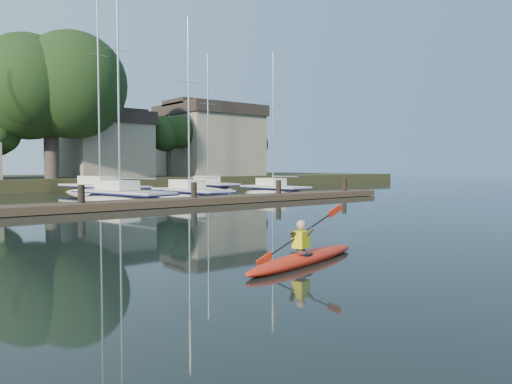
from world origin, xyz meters
TOP-DOWN VIEW (x-y plane):
  - ground at (0.00, 0.00)m, footprint 160.00×160.00m
  - kayak at (-3.67, -1.12)m, footprint 4.07×1.53m
  - dock at (0.00, 14.00)m, footprint 34.00×2.00m
  - sailboat_2 at (1.13, 18.87)m, footprint 3.75×9.34m
  - sailboat_3 at (5.60, 18.53)m, footprint 2.48×8.00m
  - sailboat_4 at (12.95, 18.88)m, footprint 2.39×6.89m
  - sailboat_6 at (3.18, 27.00)m, footprint 4.19×11.19m
  - sailboat_7 at (12.79, 27.25)m, footprint 2.43×8.05m
  - shore at (1.61, 40.29)m, footprint 90.00×25.25m

SIDE VIEW (x-z plane):
  - sailboat_6 at x=3.18m, z-range -8.92..8.51m
  - sailboat_7 at x=12.79m, z-range -6.61..6.23m
  - sailboat_3 at x=5.60m, z-range -6.56..6.19m
  - sailboat_2 at x=1.13m, z-range -7.72..7.35m
  - sailboat_4 at x=12.95m, z-range -5.97..5.59m
  - ground at x=0.00m, z-range 0.00..0.00m
  - kayak at x=-3.67m, z-range -0.49..0.81m
  - dock at x=0.00m, z-range -0.70..1.10m
  - shore at x=1.61m, z-range -3.15..9.60m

